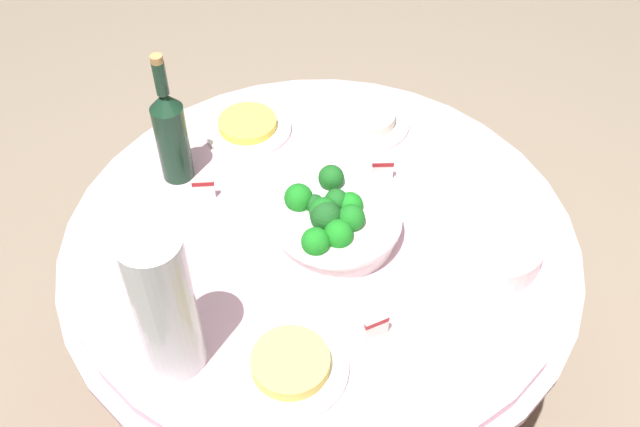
% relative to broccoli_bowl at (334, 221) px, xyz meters
% --- Properties ---
extents(ground_plane, '(6.00, 6.00, 0.00)m').
position_rel_broccoli_bowl_xyz_m(ground_plane, '(0.02, -0.03, -0.79)').
color(ground_plane, gray).
extents(buffet_table, '(1.16, 1.16, 0.74)m').
position_rel_broccoli_bowl_xyz_m(buffet_table, '(0.02, -0.03, -0.41)').
color(buffet_table, maroon).
rests_on(buffet_table, ground_plane).
extents(broccoli_bowl, '(0.28, 0.28, 0.12)m').
position_rel_broccoli_bowl_xyz_m(broccoli_bowl, '(0.00, 0.00, 0.00)').
color(broccoli_bowl, white).
rests_on(broccoli_bowl, buffet_table).
extents(plate_stack, '(0.21, 0.21, 0.06)m').
position_rel_broccoli_bowl_xyz_m(plate_stack, '(-0.30, 0.16, -0.02)').
color(plate_stack, white).
rests_on(plate_stack, buffet_table).
extents(wine_bottle, '(0.07, 0.07, 0.34)m').
position_rel_broccoli_bowl_xyz_m(wine_bottle, '(0.29, -0.30, 0.08)').
color(wine_bottle, '#163522').
rests_on(wine_bottle, buffet_table).
extents(decorative_fruit_vase, '(0.11, 0.11, 0.34)m').
position_rel_broccoli_bowl_xyz_m(decorative_fruit_vase, '(0.38, 0.20, 0.10)').
color(decorative_fruit_vase, silver).
rests_on(decorative_fruit_vase, buffet_table).
extents(serving_tongs, '(0.10, 0.16, 0.01)m').
position_rel_broccoli_bowl_xyz_m(serving_tongs, '(0.37, -0.04, -0.04)').
color(serving_tongs, silver).
rests_on(serving_tongs, buffet_table).
extents(food_plate_fried_egg, '(0.22, 0.22, 0.03)m').
position_rel_broccoli_bowl_xyz_m(food_plate_fried_egg, '(0.09, -0.40, -0.03)').
color(food_plate_fried_egg, white).
rests_on(food_plate_fried_egg, buffet_table).
extents(food_plate_noodles, '(0.22, 0.22, 0.04)m').
position_rel_broccoli_bowl_xyz_m(food_plate_noodles, '(0.19, 0.29, -0.03)').
color(food_plate_noodles, white).
rests_on(food_plate_noodles, buffet_table).
extents(food_plate_rice, '(0.22, 0.22, 0.04)m').
position_rel_broccoli_bowl_xyz_m(food_plate_rice, '(-0.20, -0.33, -0.03)').
color(food_plate_rice, white).
rests_on(food_plate_rice, buffet_table).
extents(label_placard_front, '(0.05, 0.02, 0.05)m').
position_rel_broccoli_bowl_xyz_m(label_placard_front, '(0.24, -0.20, -0.02)').
color(label_placard_front, white).
rests_on(label_placard_front, buffet_table).
extents(label_placard_mid, '(0.05, 0.02, 0.05)m').
position_rel_broccoli_bowl_xyz_m(label_placard_mid, '(-0.17, -0.14, -0.02)').
color(label_placard_mid, white).
rests_on(label_placard_mid, buffet_table).
extents(label_placard_rear, '(0.05, 0.01, 0.05)m').
position_rel_broccoli_bowl_xyz_m(label_placard_rear, '(0.01, 0.27, -0.02)').
color(label_placard_rear, white).
rests_on(label_placard_rear, buffet_table).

